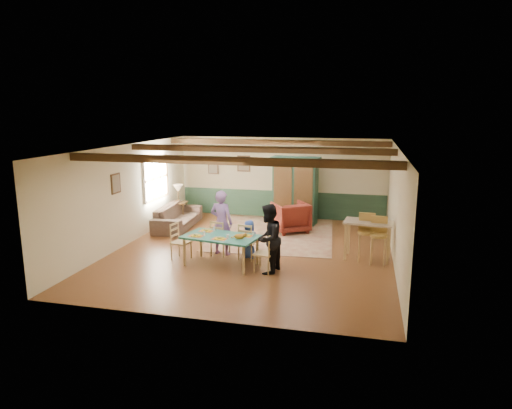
% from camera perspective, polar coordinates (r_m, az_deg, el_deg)
% --- Properties ---
extents(floor, '(8.00, 8.00, 0.00)m').
position_cam_1_polar(floor, '(11.89, -0.41, -5.89)').
color(floor, '#593019').
rests_on(floor, ground).
extents(wall_back, '(7.00, 0.02, 2.70)m').
position_cam_1_polar(wall_back, '(15.41, 3.18, 3.35)').
color(wall_back, beige).
rests_on(wall_back, floor).
extents(wall_left, '(0.02, 8.00, 2.70)m').
position_cam_1_polar(wall_left, '(12.84, -15.76, 1.20)').
color(wall_left, beige).
rests_on(wall_left, floor).
extents(wall_right, '(0.02, 8.00, 2.70)m').
position_cam_1_polar(wall_right, '(11.25, 17.16, -0.34)').
color(wall_right, beige).
rests_on(wall_right, floor).
extents(ceiling, '(7.00, 8.00, 0.02)m').
position_cam_1_polar(ceiling, '(11.36, -0.43, 7.19)').
color(ceiling, white).
rests_on(ceiling, wall_back).
extents(wainscot_back, '(6.95, 0.03, 0.90)m').
position_cam_1_polar(wainscot_back, '(15.54, 3.12, 0.05)').
color(wainscot_back, '#223F2C').
rests_on(wainscot_back, floor).
extents(ceiling_beam_front, '(6.95, 0.16, 0.16)m').
position_cam_1_polar(ceiling_beam_front, '(9.17, -3.91, 5.48)').
color(ceiling_beam_front, '#33210E').
rests_on(ceiling_beam_front, ceiling).
extents(ceiling_beam_mid, '(6.95, 0.16, 0.16)m').
position_cam_1_polar(ceiling_beam_mid, '(11.76, 0.05, 6.91)').
color(ceiling_beam_mid, '#33210E').
rests_on(ceiling_beam_mid, ceiling).
extents(ceiling_beam_back, '(6.95, 0.16, 0.16)m').
position_cam_1_polar(ceiling_beam_back, '(14.29, 2.50, 7.77)').
color(ceiling_beam_back, '#33210E').
rests_on(ceiling_beam_back, ceiling).
extents(window_left, '(0.06, 1.60, 1.30)m').
position_cam_1_polar(window_left, '(14.28, -12.40, 3.22)').
color(window_left, white).
rests_on(window_left, wall_left).
extents(picture_left_wall, '(0.04, 0.42, 0.52)m').
position_cam_1_polar(picture_left_wall, '(12.24, -17.11, 2.52)').
color(picture_left_wall, gray).
rests_on(picture_left_wall, wall_left).
extents(picture_back_a, '(0.45, 0.04, 0.55)m').
position_cam_1_polar(picture_back_a, '(15.60, -1.54, 5.13)').
color(picture_back_a, gray).
rests_on(picture_back_a, wall_back).
extents(picture_back_b, '(0.38, 0.04, 0.48)m').
position_cam_1_polar(picture_back_b, '(15.94, -5.38, 4.69)').
color(picture_back_b, gray).
rests_on(picture_back_b, wall_back).
extents(dining_table, '(1.86, 1.24, 0.72)m').
position_cam_1_polar(dining_table, '(10.80, -4.39, -5.78)').
color(dining_table, '#20665A').
rests_on(dining_table, floor).
extents(dining_chair_far_left, '(0.47, 0.48, 0.91)m').
position_cam_1_polar(dining_chair_far_left, '(11.53, -4.48, -4.15)').
color(dining_chair_far_left, tan).
rests_on(dining_chair_far_left, floor).
extents(dining_chair_far_right, '(0.47, 0.48, 0.91)m').
position_cam_1_polar(dining_chair_far_right, '(11.20, -1.01, -4.59)').
color(dining_chair_far_right, tan).
rests_on(dining_chair_far_right, floor).
extents(dining_chair_end_left, '(0.48, 0.47, 0.91)m').
position_cam_1_polar(dining_chair_end_left, '(11.31, -9.34, -4.58)').
color(dining_chair_end_left, tan).
rests_on(dining_chair_end_left, floor).
extents(dining_chair_end_right, '(0.48, 0.47, 0.91)m').
position_cam_1_polar(dining_chair_end_right, '(10.32, 1.03, -6.03)').
color(dining_chair_end_right, tan).
rests_on(dining_chair_end_right, floor).
extents(person_man, '(0.66, 0.49, 1.65)m').
position_cam_1_polar(person_man, '(11.49, -4.33, -2.28)').
color(person_man, '#825DA0').
rests_on(person_man, floor).
extents(person_woman, '(0.72, 0.86, 1.58)m').
position_cam_1_polar(person_woman, '(10.19, 1.53, -4.31)').
color(person_woman, black).
rests_on(person_woman, floor).
extents(person_child, '(0.52, 0.38, 0.96)m').
position_cam_1_polar(person_child, '(11.26, -0.85, -4.36)').
color(person_child, '#2847A3').
rests_on(person_child, floor).
extents(cat, '(0.36, 0.19, 0.17)m').
position_cam_1_polar(cat, '(10.36, -2.11, -3.95)').
color(cat, '#BE7521').
rests_on(cat, dining_table).
extents(place_setting_near_left, '(0.43, 0.35, 0.11)m').
position_cam_1_polar(place_setting_near_left, '(10.73, -7.51, -3.66)').
color(place_setting_near_left, gold).
rests_on(place_setting_near_left, dining_table).
extents(place_setting_near_center, '(0.43, 0.35, 0.11)m').
position_cam_1_polar(place_setting_near_center, '(10.44, -4.58, -4.05)').
color(place_setting_near_center, gold).
rests_on(place_setting_near_center, dining_table).
extents(place_setting_far_left, '(0.43, 0.35, 0.11)m').
position_cam_1_polar(place_setting_far_left, '(11.13, -6.24, -3.07)').
color(place_setting_far_left, gold).
rests_on(place_setting_far_left, dining_table).
extents(place_setting_far_right, '(0.43, 0.35, 0.11)m').
position_cam_1_polar(place_setting_far_right, '(10.66, -1.32, -3.67)').
color(place_setting_far_right, gold).
rests_on(place_setting_far_right, dining_table).
extents(area_rug, '(3.73, 4.33, 0.01)m').
position_cam_1_polar(area_rug, '(13.52, 2.15, -3.67)').
color(area_rug, tan).
rests_on(area_rug, floor).
extents(armoire, '(1.58, 0.78, 2.15)m').
position_cam_1_polar(armoire, '(14.59, 4.93, 1.74)').
color(armoire, '#143326').
rests_on(armoire, floor).
extents(armchair, '(1.34, 1.35, 0.90)m').
position_cam_1_polar(armchair, '(13.69, 4.33, -1.58)').
color(armchair, '#45100D').
rests_on(armchair, floor).
extents(sofa, '(1.09, 2.42, 0.69)m').
position_cam_1_polar(sofa, '(14.42, -9.75, -1.47)').
color(sofa, '#423229').
rests_on(sofa, floor).
extents(end_table, '(0.56, 0.56, 0.63)m').
position_cam_1_polar(end_table, '(15.24, -9.63, -0.85)').
color(end_table, '#33210E').
rests_on(end_table, floor).
extents(table_lamp, '(0.33, 0.33, 0.58)m').
position_cam_1_polar(table_lamp, '(15.12, -9.71, 1.39)').
color(table_lamp, beige).
rests_on(table_lamp, end_table).
extents(counter_table, '(1.21, 0.79, 0.96)m').
position_cam_1_polar(counter_table, '(11.51, 13.78, -4.36)').
color(counter_table, beige).
rests_on(counter_table, floor).
extents(bar_stool_left, '(0.42, 0.46, 1.16)m').
position_cam_1_polar(bar_stool_left, '(11.34, 13.59, -4.07)').
color(bar_stool_left, tan).
rests_on(bar_stool_left, floor).
extents(bar_stool_right, '(0.42, 0.46, 1.13)m').
position_cam_1_polar(bar_stool_right, '(11.18, 15.04, -4.43)').
color(bar_stool_right, tan).
rests_on(bar_stool_right, floor).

